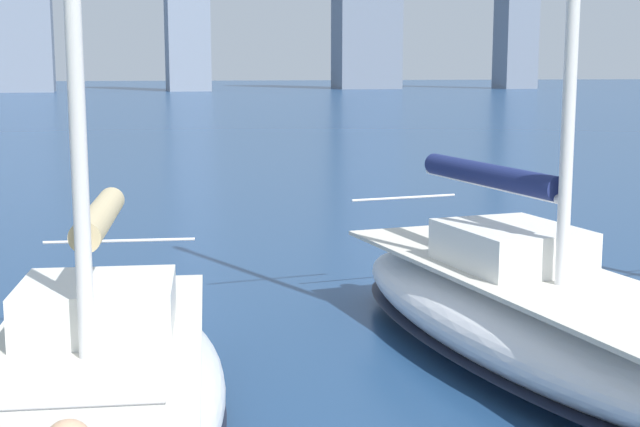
% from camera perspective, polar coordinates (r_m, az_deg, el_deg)
% --- Properties ---
extents(sailboat_navy, '(3.48, 8.70, 11.65)m').
position_cam_1_polar(sailboat_navy, '(12.12, 13.21, -6.11)').
color(sailboat_navy, white).
rests_on(sailboat_navy, ground).
extents(sailboat_tan, '(3.53, 7.00, 10.75)m').
position_cam_1_polar(sailboat_tan, '(9.76, -14.14, -10.32)').
color(sailboat_tan, silver).
rests_on(sailboat_tan, ground).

